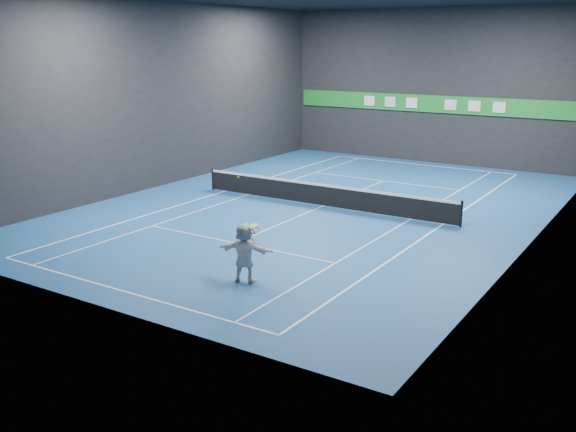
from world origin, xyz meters
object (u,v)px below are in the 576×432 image
Objects in this scene: tennis_net at (323,194)px; tennis_racket at (255,231)px; player at (245,253)px; tennis_ball at (238,177)px.

tennis_net is 18.75× the size of tennis_racket.
tennis_net is 9.81m from tennis_racket.
tennis_racket reaches higher than tennis_net.
player reaches higher than tennis_net.
tennis_ball reaches higher than tennis_net.
tennis_racket is at bearing 171.80° from player.
tennis_ball is 0.11× the size of tennis_racket.
tennis_ball is 9.87m from tennis_net.
tennis_ball is 1.67m from tennis_racket.
tennis_net is (-2.31, 9.23, -2.63)m from tennis_ball.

